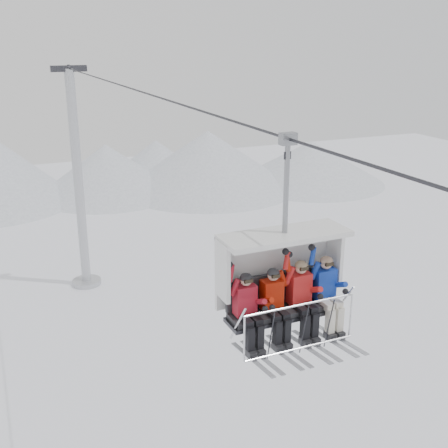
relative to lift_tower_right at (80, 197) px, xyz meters
name	(u,v)px	position (x,y,z in m)	size (l,w,h in m)	color
ridgeline	(27,175)	(-1.58, 20.05, -2.94)	(72.00, 21.00, 7.00)	white
lift_tower_right	(80,197)	(0.00, 0.00, 0.00)	(2.00, 1.80, 13.48)	#B0B3B8
haul_cable	(224,118)	(0.00, -22.00, 7.52)	(0.06, 0.06, 50.00)	#2E2E33
chairlift_carrier	(280,271)	(0.00, -24.73, 4.92)	(2.50, 1.17, 3.98)	black
skier_far_left	(248,308)	(-0.84, -25.04, 4.43)	(0.40, 1.69, 1.61)	#AA1727
skier_center_left	(274,303)	(-0.27, -25.04, 4.42)	(0.40, 1.69, 1.61)	#B71B06
skier_center_right	(302,296)	(0.34, -25.04, 4.45)	(0.43, 1.69, 1.69)	red
skier_far_right	(327,291)	(0.91, -25.04, 4.45)	(0.43, 1.69, 1.69)	#1538B0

